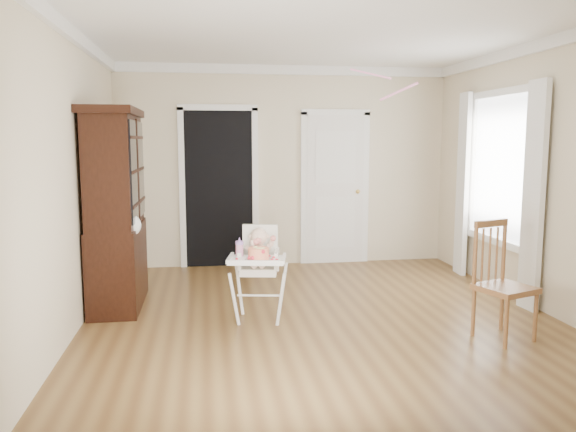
{
  "coord_description": "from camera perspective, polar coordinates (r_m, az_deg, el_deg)",
  "views": [
    {
      "loc": [
        -1.09,
        -5.12,
        1.71
      ],
      "look_at": [
        -0.33,
        -0.02,
        1.01
      ],
      "focal_mm": 35.0,
      "sensor_mm": 36.0,
      "label": 1
    }
  ],
  "objects": [
    {
      "name": "closet_door",
      "position": [
        7.83,
        4.79,
        2.66
      ],
      "size": [
        0.96,
        0.09,
        2.13
      ],
      "color": "white",
      "rests_on": "wall_back"
    },
    {
      "name": "wall_back",
      "position": [
        7.7,
        -0.33,
        5.03
      ],
      "size": [
        4.5,
        0.0,
        4.5
      ],
      "primitive_type": "plane",
      "rotation": [
        1.57,
        0.0,
        0.0
      ],
      "color": "beige",
      "rests_on": "floor"
    },
    {
      "name": "floor",
      "position": [
        5.5,
        3.43,
        -10.41
      ],
      "size": [
        5.0,
        5.0,
        0.0
      ],
      "primitive_type": "plane",
      "color": "brown",
      "rests_on": "ground"
    },
    {
      "name": "doorway",
      "position": [
        7.63,
        -7.03,
        3.13
      ],
      "size": [
        1.06,
        0.05,
        2.22
      ],
      "color": "black",
      "rests_on": "wall_back"
    },
    {
      "name": "cake",
      "position": [
        5.06,
        -3.01,
        -3.85
      ],
      "size": [
        0.24,
        0.24,
        0.11
      ],
      "color": "silver",
      "rests_on": "high_chair"
    },
    {
      "name": "streamer",
      "position": [
        6.24,
        8.36,
        14.1
      ],
      "size": [
        0.36,
        0.37,
        0.15
      ],
      "primitive_type": null,
      "rotation": [
        0.26,
        0.0,
        0.78
      ],
      "color": "#FF93C4",
      "rests_on": "ceiling"
    },
    {
      "name": "high_chair",
      "position": [
        5.33,
        -2.97,
        -4.65
      ],
      "size": [
        0.63,
        0.73,
        0.92
      ],
      "rotation": [
        0.0,
        0.0,
        -0.18
      ],
      "color": "white",
      "rests_on": "floor"
    },
    {
      "name": "crown_molding",
      "position": [
        5.31,
        3.67,
        17.78
      ],
      "size": [
        4.5,
        5.0,
        0.12
      ],
      "primitive_type": null,
      "color": "white",
      "rests_on": "ceiling"
    },
    {
      "name": "wall_left",
      "position": [
        5.26,
        -21.24,
        3.26
      ],
      "size": [
        0.0,
        5.0,
        5.0
      ],
      "primitive_type": "plane",
      "rotation": [
        1.57,
        0.0,
        1.57
      ],
      "color": "beige",
      "rests_on": "floor"
    },
    {
      "name": "dining_chair",
      "position": [
        5.22,
        20.95,
        -6.51
      ],
      "size": [
        0.53,
        0.53,
        1.02
      ],
      "rotation": [
        0.0,
        0.0,
        0.34
      ],
      "color": "brown",
      "rests_on": "floor"
    },
    {
      "name": "wall_right",
      "position": [
        6.12,
        24.67,
        3.64
      ],
      "size": [
        0.0,
        5.0,
        5.0
      ],
      "primitive_type": "plane",
      "rotation": [
        1.57,
        0.0,
        -1.57
      ],
      "color": "beige",
      "rests_on": "floor"
    },
    {
      "name": "baby",
      "position": [
        5.33,
        -2.94,
        -3.31
      ],
      "size": [
        0.25,
        0.22,
        0.38
      ],
      "rotation": [
        0.0,
        0.0,
        -0.18
      ],
      "color": "beige",
      "rests_on": "high_chair"
    },
    {
      "name": "china_cabinet",
      "position": [
        5.98,
        -17.03,
        0.7
      ],
      "size": [
        0.54,
        1.2,
        2.03
      ],
      "color": "black",
      "rests_on": "floor"
    },
    {
      "name": "window_right",
      "position": [
        6.77,
        20.44,
        3.64
      ],
      "size": [
        0.13,
        1.84,
        2.3
      ],
      "color": "white",
      "rests_on": "wall_right"
    },
    {
      "name": "sippy_cup",
      "position": [
        5.23,
        -4.95,
        -3.27
      ],
      "size": [
        0.07,
        0.07,
        0.18
      ],
      "rotation": [
        0.0,
        0.0,
        -0.18
      ],
      "color": "#CD7DA1",
      "rests_on": "high_chair"
    },
    {
      "name": "ceiling",
      "position": [
        5.32,
        3.67,
        18.41
      ],
      "size": [
        5.0,
        5.0,
        0.0
      ],
      "primitive_type": "plane",
      "rotation": [
        3.14,
        0.0,
        0.0
      ],
      "color": "white",
      "rests_on": "wall_back"
    }
  ]
}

